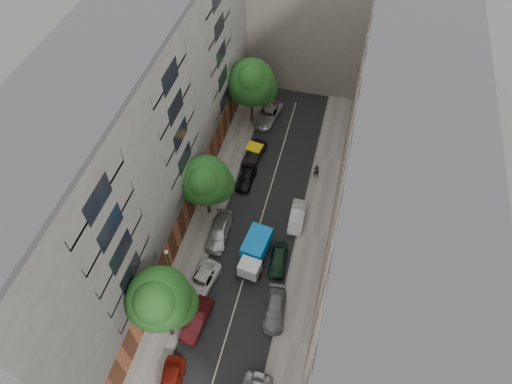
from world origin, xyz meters
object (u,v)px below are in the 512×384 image
(tarp_truck, at_px, (255,252))
(car_left_1, at_px, (197,320))
(car_left_6, at_px, (268,114))
(tree_far, at_px, (252,84))
(car_right_1, at_px, (275,310))
(car_left_4, at_px, (246,178))
(lamp_post, at_px, (170,266))
(car_left_5, at_px, (254,154))
(tree_mid, at_px, (206,182))
(tree_near, at_px, (161,301))
(car_left_2, at_px, (201,282))
(car_right_2, at_px, (278,260))
(car_left_0, at_px, (170,384))
(car_right_3, at_px, (297,217))
(pedestrian, at_px, (316,171))
(car_left_3, at_px, (219,232))

(tarp_truck, relative_size, car_left_1, 1.24)
(car_left_6, bearing_deg, tree_far, -137.72)
(tarp_truck, bearing_deg, car_right_1, -50.48)
(car_left_4, height_order, lamp_post, lamp_post)
(car_left_1, xyz_separation_m, lamp_post, (-3.00, 2.78, 3.36))
(car_left_5, bearing_deg, tree_far, 115.48)
(car_left_1, relative_size, car_left_4, 1.10)
(car_left_6, bearing_deg, tarp_truck, -70.95)
(car_left_1, bearing_deg, tree_mid, 108.11)
(car_left_5, distance_m, tree_near, 22.84)
(car_left_2, relative_size, car_left_4, 1.21)
(car_left_2, height_order, car_right_2, car_left_2)
(car_left_0, xyz_separation_m, car_left_1, (0.31, 5.60, -0.03))
(car_left_6, bearing_deg, car_right_1, -65.88)
(car_right_3, bearing_deg, tree_far, 120.06)
(car_left_1, bearing_deg, pedestrian, 74.90)
(car_left_4, relative_size, lamp_post, 0.62)
(car_left_6, bearing_deg, pedestrian, -38.15)
(tarp_truck, distance_m, tree_far, 19.85)
(car_left_6, bearing_deg, tree_mid, -89.78)
(car_right_3, relative_size, lamp_post, 0.66)
(car_left_4, xyz_separation_m, tree_far, (-1.70, 9.41, 5.16))
(car_left_1, height_order, tree_far, tree_far)
(car_left_1, xyz_separation_m, car_left_4, (0.00, 16.80, -0.04))
(car_left_6, relative_size, tree_far, 0.60)
(car_left_3, distance_m, car_right_2, 6.60)
(car_left_2, distance_m, lamp_post, 4.14)
(car_left_5, height_order, lamp_post, lamp_post)
(car_left_4, height_order, tree_far, tree_far)
(car_left_3, distance_m, lamp_post, 7.58)
(car_right_2, bearing_deg, pedestrian, 77.23)
(tarp_truck, relative_size, car_left_6, 1.03)
(car_right_2, height_order, car_right_3, car_right_3)
(tree_near, bearing_deg, car_left_4, 84.70)
(car_left_1, bearing_deg, car_left_0, -87.53)
(car_left_0, bearing_deg, car_right_1, 42.48)
(car_right_1, bearing_deg, car_left_6, 98.89)
(car_left_5, xyz_separation_m, tree_far, (-1.70, 5.81, 5.11))
(tarp_truck, relative_size, lamp_post, 0.85)
(car_left_3, relative_size, tree_far, 0.56)
(car_left_2, xyz_separation_m, lamp_post, (-2.20, -0.82, 3.41))
(tarp_truck, xyz_separation_m, car_left_0, (-3.60, -13.14, -0.56))
(car_left_3, xyz_separation_m, lamp_post, (-2.20, -6.42, 3.37))
(car_left_2, relative_size, car_right_3, 1.14)
(car_left_1, xyz_separation_m, tree_near, (-1.70, -1.57, 6.01))
(tree_mid, distance_m, pedestrian, 13.08)
(car_left_2, bearing_deg, tree_mid, 112.03)
(car_left_0, xyz_separation_m, car_left_5, (0.31, 26.00, -0.03))
(car_left_6, bearing_deg, car_left_4, -80.41)
(car_left_2, bearing_deg, pedestrian, 72.27)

